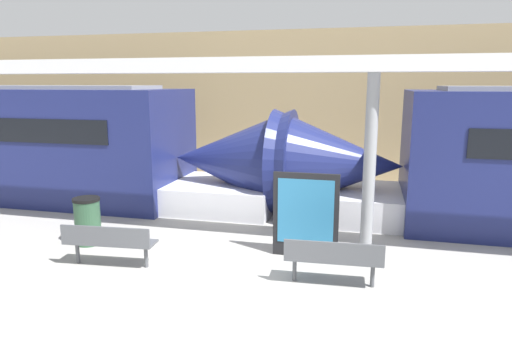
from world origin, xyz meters
The scene contains 8 objects.
ground_plane centered at (0.00, 0.00, 0.00)m, with size 60.00×60.00×0.00m, color #9E9B96.
station_wall centered at (0.00, 9.40, 2.50)m, with size 56.00×0.20×5.00m, color tan.
bench_near centered at (1.85, 0.95, 0.49)m, with size 1.61×0.52×0.79m.
bench_far centered at (-2.13, 0.78, 0.49)m, with size 1.69×0.58×0.79m.
trash_bin centered at (-3.21, 1.75, 0.49)m, with size 0.54×0.54×0.97m.
poster_board centered at (1.23, 2.11, 0.83)m, with size 1.24×0.07×1.63m.
support_column_near centered at (2.35, 2.35, 1.73)m, with size 0.23×0.23×3.46m, color gray.
canopy_beam centered at (2.35, 2.35, 3.60)m, with size 28.00×0.60×0.28m, color silver.
Camera 1 is at (2.31, -6.13, 3.27)m, focal length 32.00 mm.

